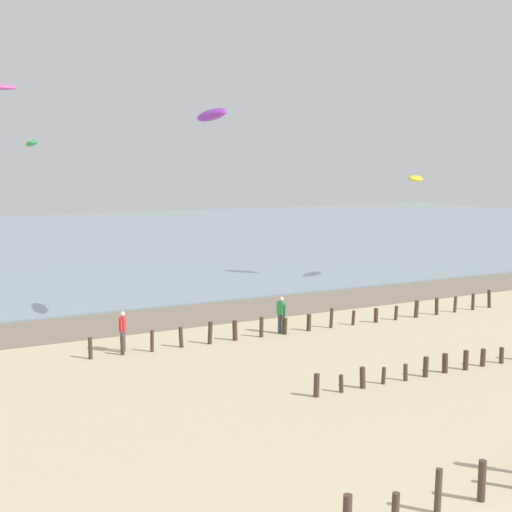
% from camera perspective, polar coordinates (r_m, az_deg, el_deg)
% --- Properties ---
extents(wet_sand_strip, '(120.00, 5.05, 0.01)m').
position_cam_1_polar(wet_sand_strip, '(34.90, -9.47, -5.30)').
color(wet_sand_strip, '#7A6D59').
rests_on(wet_sand_strip, ground).
extents(sea, '(160.00, 70.00, 0.10)m').
position_cam_1_polar(sea, '(71.12, -18.81, 1.05)').
color(sea, '#7F939E').
rests_on(sea, ground).
extents(groyne_mid, '(10.73, 0.31, 0.82)m').
position_cam_1_polar(groyne_mid, '(26.83, 15.05, -8.66)').
color(groyne_mid, '#45342B').
rests_on(groyne_mid, ground).
extents(groyne_far, '(21.88, 0.37, 0.99)m').
position_cam_1_polar(groyne_far, '(32.85, 5.70, -5.29)').
color(groyne_far, '#473428').
rests_on(groyne_far, ground).
extents(person_by_waterline, '(0.32, 0.55, 1.71)m').
position_cam_1_polar(person_by_waterline, '(31.81, 2.11, -4.79)').
color(person_by_waterline, '#4C4C56').
rests_on(person_by_waterline, ground).
extents(person_left_flank, '(0.37, 0.50, 1.71)m').
position_cam_1_polar(person_left_flank, '(29.26, -10.96, -6.04)').
color(person_left_flank, '#4C4C56').
rests_on(person_left_flank, ground).
extents(kite_aloft_0, '(1.30, 2.88, 0.70)m').
position_cam_1_polar(kite_aloft_0, '(57.53, -18.07, 8.85)').
color(kite_aloft_0, green).
extents(kite_aloft_1, '(1.17, 3.02, 0.85)m').
position_cam_1_polar(kite_aloft_1, '(32.30, -3.69, 11.57)').
color(kite_aloft_1, purple).
extents(kite_aloft_5, '(2.46, 2.15, 0.59)m').
position_cam_1_polar(kite_aloft_5, '(45.96, 13.10, 6.26)').
color(kite_aloft_5, yellow).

